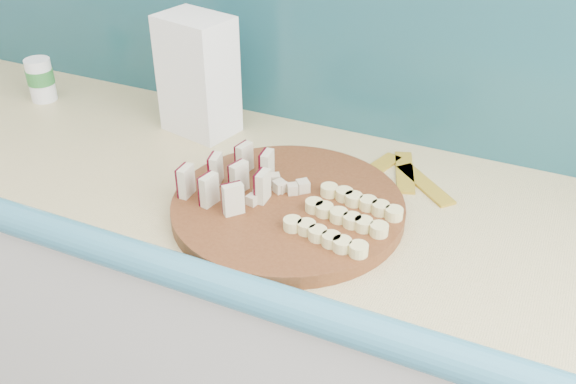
# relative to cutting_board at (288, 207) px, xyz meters

# --- Properties ---
(kitchen_counter) EXTENTS (2.20, 0.63, 0.91)m
(kitchen_counter) POSITION_rel_cutting_board_xyz_m (-0.13, 0.08, -0.47)
(kitchen_counter) COLOR silver
(kitchen_counter) RESTS_ON ground
(backsplash) EXTENTS (2.20, 0.02, 0.50)m
(backsplash) POSITION_rel_cutting_board_xyz_m (-0.13, 0.37, 0.24)
(backsplash) COLOR teal
(backsplash) RESTS_ON kitchen_counter
(cutting_board) EXTENTS (0.48, 0.48, 0.03)m
(cutting_board) POSITION_rel_cutting_board_xyz_m (0.00, 0.00, 0.00)
(cutting_board) COLOR #4F2610
(cutting_board) RESTS_ON kitchen_counter
(apple_wedges) EXTENTS (0.16, 0.17, 0.06)m
(apple_wedges) POSITION_rel_cutting_board_xyz_m (-0.11, -0.01, 0.04)
(apple_wedges) COLOR beige
(apple_wedges) RESTS_ON cutting_board
(apple_chunks) EXTENTS (0.06, 0.06, 0.02)m
(apple_chunks) POSITION_rel_cutting_board_xyz_m (-0.03, 0.00, 0.02)
(apple_chunks) COLOR beige
(apple_chunks) RESTS_ON cutting_board
(banana_slices) EXTENTS (0.18, 0.18, 0.02)m
(banana_slices) POSITION_rel_cutting_board_xyz_m (0.11, -0.02, 0.02)
(banana_slices) COLOR #EFE492
(banana_slices) RESTS_ON cutting_board
(flour_bag) EXTENTS (0.17, 0.14, 0.26)m
(flour_bag) POSITION_rel_cutting_board_xyz_m (-0.32, 0.22, 0.12)
(flour_bag) COLOR white
(flour_bag) RESTS_ON kitchen_counter
(canister) EXTENTS (0.06, 0.06, 0.10)m
(canister) POSITION_rel_cutting_board_xyz_m (-0.75, 0.20, 0.04)
(canister) COLOR white
(canister) RESTS_ON kitchen_counter
(banana_peel) EXTENTS (0.22, 0.18, 0.01)m
(banana_peel) POSITION_rel_cutting_board_xyz_m (0.15, 0.21, -0.01)
(banana_peel) COLOR gold
(banana_peel) RESTS_ON kitchen_counter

